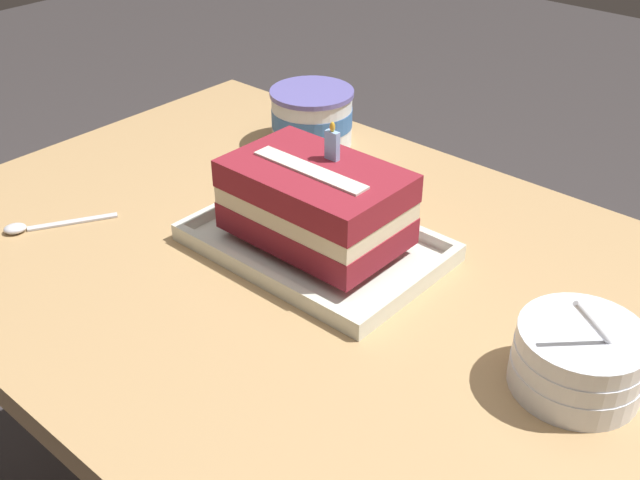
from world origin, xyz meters
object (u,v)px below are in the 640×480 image
object	(u,v)px
ice_cream_tub	(312,117)
birthday_cake	(316,202)
serving_spoon_near_tray	(32,227)
foil_tray	(316,245)
bowl_stack	(578,359)

from	to	relation	value
ice_cream_tub	birthday_cake	bearing A→B (deg)	-47.25
serving_spoon_near_tray	foil_tray	bearing A→B (deg)	34.00
birthday_cake	bowl_stack	world-z (taller)	birthday_cake
foil_tray	bowl_stack	distance (m)	0.38
bowl_stack	ice_cream_tub	xyz separation A→B (m)	(-0.60, 0.26, 0.01)
serving_spoon_near_tray	birthday_cake	bearing A→B (deg)	34.00
foil_tray	ice_cream_tub	xyz separation A→B (m)	(-0.23, 0.25, 0.04)
bowl_stack	ice_cream_tub	bearing A→B (deg)	156.52
bowl_stack	ice_cream_tub	world-z (taller)	bowl_stack
birthday_cake	serving_spoon_near_tray	size ratio (longest dim) A/B	1.60
foil_tray	birthday_cake	bearing A→B (deg)	90.00
foil_tray	birthday_cake	xyz separation A→B (m)	(0.00, 0.00, 0.07)
birthday_cake	bowl_stack	size ratio (longest dim) A/B	1.67
foil_tray	bowl_stack	size ratio (longest dim) A/B	2.40
bowl_stack	ice_cream_tub	size ratio (longest dim) A/B	0.97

